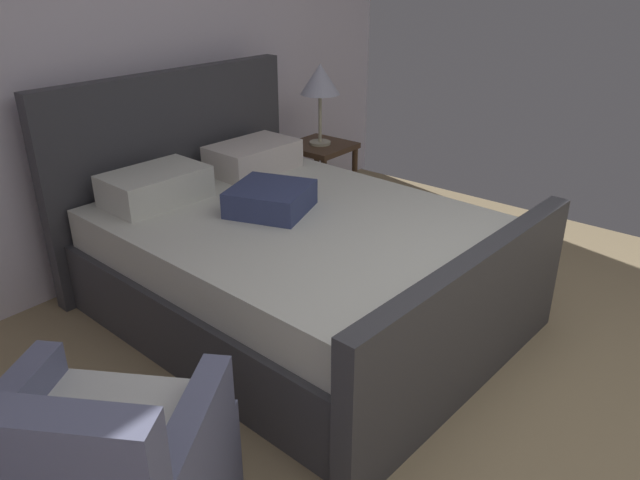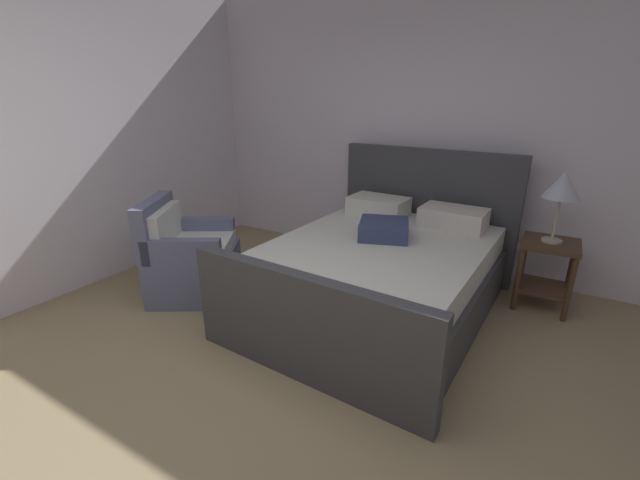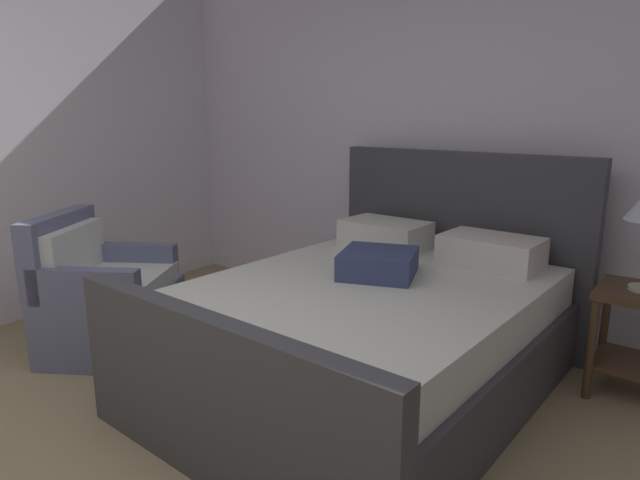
{
  "view_description": "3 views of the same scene",
  "coord_description": "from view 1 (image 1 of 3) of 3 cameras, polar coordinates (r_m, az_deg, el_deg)",
  "views": [
    {
      "loc": [
        -2.17,
        -0.36,
        1.9
      ],
      "look_at": [
        -0.18,
        1.26,
        0.7
      ],
      "focal_mm": 34.46,
      "sensor_mm": 36.0,
      "label": 1
    },
    {
      "loc": [
        1.27,
        -1.25,
        1.76
      ],
      "look_at": [
        -0.17,
        1.2,
        0.74
      ],
      "focal_mm": 22.79,
      "sensor_mm": 36.0,
      "label": 2
    },
    {
      "loc": [
        1.58,
        -0.74,
        1.51
      ],
      "look_at": [
        0.02,
        1.35,
        0.9
      ],
      "focal_mm": 30.64,
      "sensor_mm": 36.0,
      "label": 3
    }
  ],
  "objects": [
    {
      "name": "table_lamp_right",
      "position": [
        4.57,
        0.01,
        14.54
      ],
      "size": [
        0.29,
        0.29,
        0.59
      ],
      "color": "#B7B293",
      "rests_on": "nightstand_right"
    },
    {
      "name": "wall_back",
      "position": [
        4.02,
        -18.7,
        16.85
      ],
      "size": [
        5.15,
        0.12,
        2.82
      ],
      "primitive_type": "cube",
      "color": "white",
      "rests_on": "ground"
    },
    {
      "name": "nightstand_right",
      "position": [
        4.73,
        0.01,
        6.62
      ],
      "size": [
        0.44,
        0.44,
        0.6
      ],
      "color": "#4C3421",
      "rests_on": "ground"
    },
    {
      "name": "ground_plane",
      "position": [
        2.91,
        23.31,
        -18.51
      ],
      "size": [
        5.03,
        5.88,
        0.02
      ],
      "primitive_type": "cube",
      "color": "#9D8762"
    },
    {
      "name": "bed",
      "position": [
        3.46,
        -2.93,
        -1.56
      ],
      "size": [
        1.88,
        2.32,
        1.26
      ],
      "color": "#3C3C40",
      "rests_on": "ground"
    }
  ]
}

